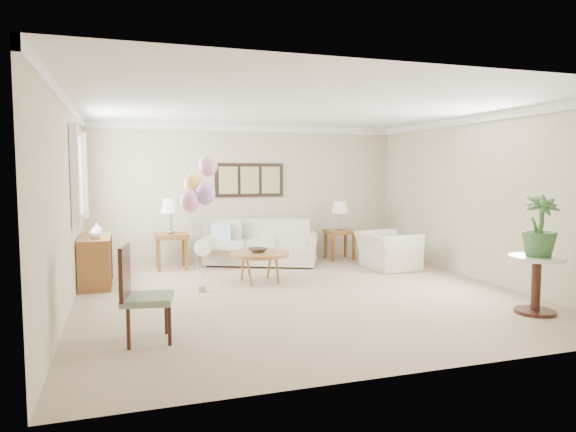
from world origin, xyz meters
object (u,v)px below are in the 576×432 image
object	(u,v)px
sofa	(260,247)
balloon_cluster	(199,187)
armchair	(388,251)
accent_chair	(140,292)
coffee_table	(260,255)

from	to	relation	value
sofa	balloon_cluster	distance (m)	2.60
armchair	balloon_cluster	bearing A→B (deg)	99.93
accent_chair	balloon_cluster	xyz separation A→B (m)	(0.89, 2.00, 0.99)
armchair	accent_chair	bearing A→B (deg)	120.33
coffee_table	armchair	distance (m)	2.46
coffee_table	armchair	size ratio (longest dim) A/B	0.94
accent_chair	balloon_cluster	bearing A→B (deg)	65.88
coffee_table	balloon_cluster	distance (m)	1.48
coffee_table	armchair	world-z (taller)	armchair
coffee_table	accent_chair	size ratio (longest dim) A/B	0.94
armchair	balloon_cluster	size ratio (longest dim) A/B	0.51
armchair	sofa	bearing A→B (deg)	58.47
coffee_table	accent_chair	bearing A→B (deg)	-128.41
coffee_table	sofa	bearing A→B (deg)	74.84
armchair	balloon_cluster	xyz separation A→B (m)	(-3.40, -0.72, 1.18)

